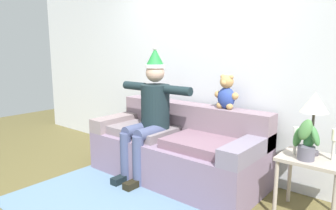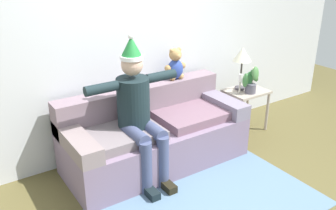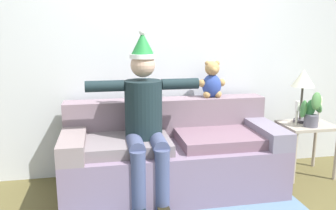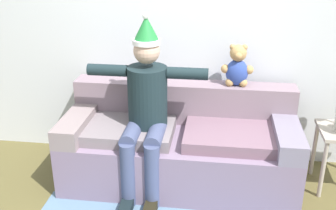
# 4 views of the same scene
# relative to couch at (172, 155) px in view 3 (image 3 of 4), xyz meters

# --- Properties ---
(back_wall) EXTENTS (7.00, 0.10, 2.70)m
(back_wall) POSITION_rel_couch_xyz_m (0.00, 0.52, 1.01)
(back_wall) COLOR silver
(back_wall) RESTS_ON ground_plane
(couch) EXTENTS (2.05, 0.87, 0.84)m
(couch) POSITION_rel_couch_xyz_m (0.00, 0.00, 0.00)
(couch) COLOR slate
(couch) RESTS_ON ground_plane
(person_seated) EXTENTS (1.02, 0.77, 1.54)m
(person_seated) POSITION_rel_couch_xyz_m (-0.28, -0.16, 0.45)
(person_seated) COLOR #18272B
(person_seated) RESTS_ON ground_plane
(teddy_bear) EXTENTS (0.29, 0.17, 0.38)m
(teddy_bear) POSITION_rel_couch_xyz_m (0.48, 0.27, 0.67)
(teddy_bear) COLOR #2C4294
(teddy_bear) RESTS_ON couch
(side_table) EXTENTS (0.53, 0.43, 0.56)m
(side_table) POSITION_rel_couch_xyz_m (1.47, 0.04, 0.13)
(side_table) COLOR #A79B8D
(side_table) RESTS_ON ground_plane
(table_lamp) EXTENTS (0.24, 0.24, 0.57)m
(table_lamp) POSITION_rel_couch_xyz_m (1.43, 0.13, 0.67)
(table_lamp) COLOR #443F47
(table_lamp) RESTS_ON side_table
(potted_plant) EXTENTS (0.26, 0.23, 0.38)m
(potted_plant) POSITION_rel_couch_xyz_m (1.44, -0.05, 0.38)
(potted_plant) COLOR #5A5765
(potted_plant) RESTS_ON side_table
(candle_tall) EXTENTS (0.04, 0.04, 0.26)m
(candle_tall) POSITION_rel_couch_xyz_m (1.32, 0.02, 0.39)
(candle_tall) COLOR beige
(candle_tall) RESTS_ON side_table
(candle_short) EXTENTS (0.04, 0.04, 0.28)m
(candle_short) POSITION_rel_couch_xyz_m (1.62, 0.08, 0.40)
(candle_short) COLOR beige
(candle_short) RESTS_ON side_table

